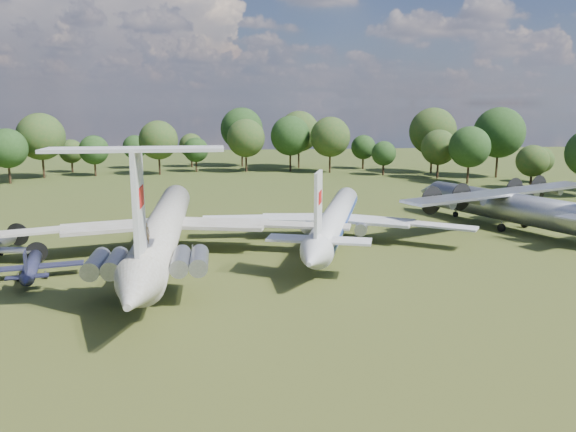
{
  "coord_description": "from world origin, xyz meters",
  "views": [
    {
      "loc": [
        2.62,
        -64.41,
        17.28
      ],
      "look_at": [
        9.69,
        -3.78,
        5.0
      ],
      "focal_mm": 35.0,
      "sensor_mm": 36.0,
      "label": 1
    }
  ],
  "objects_px": {
    "an12_transport": "(508,210)",
    "small_prop_west": "(32,270)",
    "tu104_jet": "(335,224)",
    "person_on_il62": "(146,233)",
    "il62_airliner": "(164,234)"
  },
  "relations": [
    {
      "from": "tu104_jet",
      "to": "il62_airliner",
      "type": "bearing_deg",
      "value": -148.89
    },
    {
      "from": "small_prop_west",
      "to": "person_on_il62",
      "type": "distance_m",
      "value": 16.19
    },
    {
      "from": "an12_transport",
      "to": "small_prop_west",
      "type": "bearing_deg",
      "value": 171.73
    },
    {
      "from": "il62_airliner",
      "to": "person_on_il62",
      "type": "relative_size",
      "value": 29.83
    },
    {
      "from": "an12_transport",
      "to": "small_prop_west",
      "type": "distance_m",
      "value": 61.09
    },
    {
      "from": "small_prop_west",
      "to": "an12_transport",
      "type": "bearing_deg",
      "value": 3.38
    },
    {
      "from": "person_on_il62",
      "to": "il62_airliner",
      "type": "bearing_deg",
      "value": -100.69
    },
    {
      "from": "person_on_il62",
      "to": "tu104_jet",
      "type": "bearing_deg",
      "value": -146.53
    },
    {
      "from": "person_on_il62",
      "to": "an12_transport",
      "type": "bearing_deg",
      "value": -162.51
    },
    {
      "from": "an12_transport",
      "to": "small_prop_west",
      "type": "relative_size",
      "value": 2.92
    },
    {
      "from": "il62_airliner",
      "to": "an12_transport",
      "type": "height_order",
      "value": "il62_airliner"
    },
    {
      "from": "tu104_jet",
      "to": "person_on_il62",
      "type": "height_order",
      "value": "person_on_il62"
    },
    {
      "from": "an12_transport",
      "to": "il62_airliner",
      "type": "bearing_deg",
      "value": 168.07
    },
    {
      "from": "il62_airliner",
      "to": "small_prop_west",
      "type": "bearing_deg",
      "value": -152.32
    },
    {
      "from": "small_prop_west",
      "to": "person_on_il62",
      "type": "relative_size",
      "value": 7.13
    }
  ]
}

